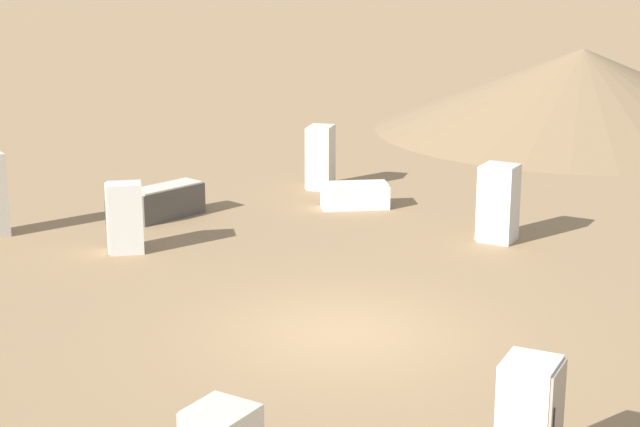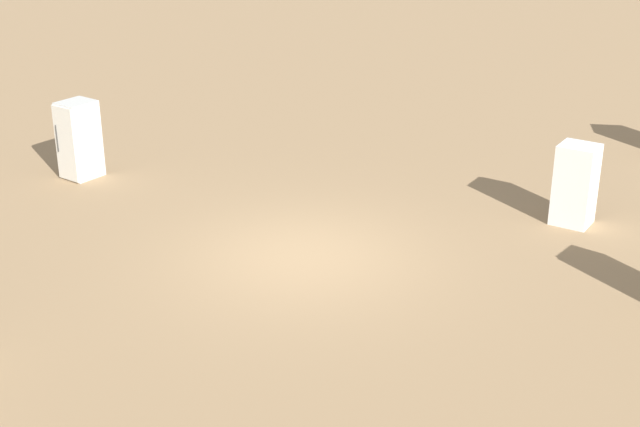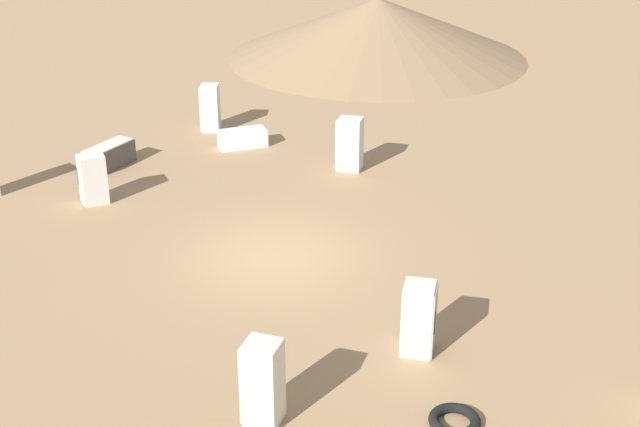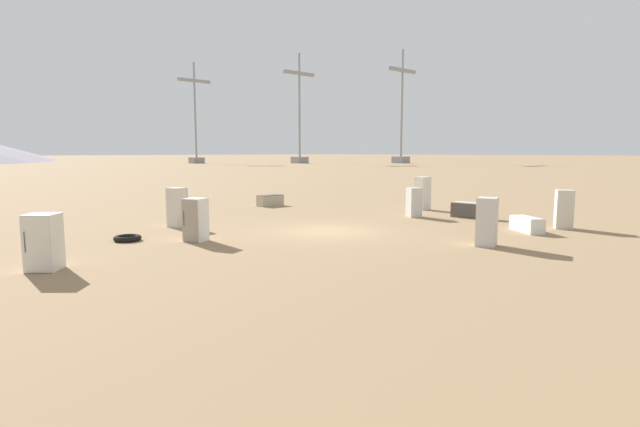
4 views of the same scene
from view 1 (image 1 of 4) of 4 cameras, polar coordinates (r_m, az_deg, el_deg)
ground_plane at (r=17.93m, az=1.23°, el=-6.36°), size 1000.00×1000.00×0.00m
dirt_mound at (r=36.23m, az=13.74°, el=6.44°), size 13.51×13.51×2.69m
discarded_fridge_0 at (r=13.38m, az=11.11°, el=-10.80°), size 0.89×0.90×1.57m
discarded_fridge_3 at (r=22.39m, az=-10.39°, el=-0.23°), size 0.87×0.93×1.46m
discarded_fridge_4 at (r=27.34m, az=0.02°, el=3.02°), size 0.89×0.89×1.64m
discarded_fridge_5 at (r=24.99m, az=-8.19°, el=0.64°), size 0.83×1.84×0.75m
discarded_fridge_7 at (r=25.58m, az=1.88°, el=0.97°), size 1.43×1.68×0.61m
discarded_fridge_8 at (r=23.08m, az=9.48°, el=0.56°), size 0.93×0.84×1.68m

